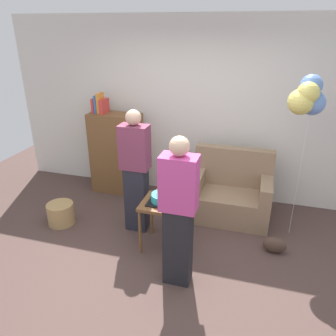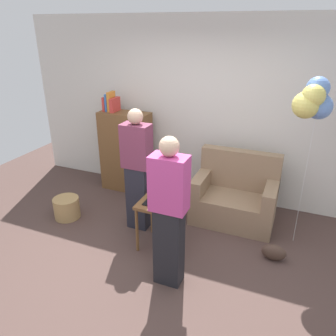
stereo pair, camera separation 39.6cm
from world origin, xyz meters
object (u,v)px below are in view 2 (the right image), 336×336
(bookshelf, at_px, (126,151))
(person_holding_cake, at_px, (169,214))
(handbag, at_px, (274,252))
(balloon_bunch, at_px, (314,100))
(person_blowing_candles, at_px, (137,170))
(couch, at_px, (235,197))
(side_table, at_px, (160,209))
(wicker_basket, at_px, (67,208))
(birthday_cake, at_px, (160,198))

(bookshelf, relative_size, person_holding_cake, 0.98)
(handbag, relative_size, balloon_bunch, 0.14)
(bookshelf, distance_m, person_blowing_candles, 1.20)
(person_holding_cake, bearing_deg, handbag, -151.20)
(couch, bearing_deg, side_table, -126.88)
(person_holding_cake, xyz_separation_m, handbag, (1.00, 0.78, -0.73))
(person_holding_cake, bearing_deg, bookshelf, -59.00)
(couch, xyz_separation_m, balloon_bunch, (0.77, -0.22, 1.46))
(person_blowing_candles, relative_size, wicker_basket, 4.53)
(couch, height_order, person_blowing_candles, person_blowing_candles)
(birthday_cake, bearing_deg, handbag, 10.39)
(birthday_cake, bearing_deg, wicker_basket, 176.81)
(couch, relative_size, person_blowing_candles, 0.67)
(couch, bearing_deg, wicker_basket, -158.49)
(bookshelf, xyz_separation_m, person_blowing_candles, (0.71, -0.95, 0.16))
(bookshelf, bearing_deg, side_table, -47.01)
(birthday_cake, xyz_separation_m, balloon_bunch, (1.49, 0.73, 1.13))
(wicker_basket, bearing_deg, person_blowing_candles, 10.73)
(handbag, bearing_deg, person_blowing_candles, 178.80)
(person_blowing_candles, distance_m, person_holding_cake, 1.13)
(bookshelf, distance_m, side_table, 1.69)
(side_table, relative_size, person_holding_cake, 0.38)
(birthday_cake, height_order, person_holding_cake, person_holding_cake)
(birthday_cake, distance_m, handbag, 1.48)
(bookshelf, distance_m, wicker_basket, 1.31)
(person_blowing_candles, xyz_separation_m, balloon_bunch, (1.93, 0.45, 0.96))
(person_blowing_candles, distance_m, wicker_basket, 1.27)
(bookshelf, relative_size, wicker_basket, 4.45)
(person_holding_cake, height_order, wicker_basket, person_holding_cake)
(couch, height_order, handbag, couch)
(bookshelf, xyz_separation_m, handbag, (2.49, -0.98, -0.57))
(person_holding_cake, relative_size, balloon_bunch, 0.80)
(side_table, bearing_deg, bookshelf, 132.99)
(birthday_cake, distance_m, person_holding_cake, 0.65)
(couch, relative_size, handbag, 3.93)
(birthday_cake, distance_m, person_blowing_candles, 0.55)
(person_holding_cake, height_order, balloon_bunch, balloon_bunch)
(person_blowing_candles, bearing_deg, handbag, -2.80)
(couch, xyz_separation_m, side_table, (-0.72, -0.95, 0.18))
(bookshelf, xyz_separation_m, balloon_bunch, (2.64, -0.50, 1.13))
(person_blowing_candles, bearing_deg, couch, 28.57)
(side_table, xyz_separation_m, birthday_cake, (0.00, -0.00, 0.15))
(balloon_bunch, bearing_deg, couch, 163.89)
(person_blowing_candles, bearing_deg, bookshelf, 125.23)
(side_table, distance_m, balloon_bunch, 2.09)
(bookshelf, height_order, side_table, bookshelf)
(side_table, xyz_separation_m, person_blowing_candles, (-0.44, 0.28, 0.31))
(handbag, xyz_separation_m, balloon_bunch, (0.15, 0.48, 1.70))
(bookshelf, relative_size, birthday_cake, 5.01)
(birthday_cake, height_order, person_blowing_candles, person_blowing_candles)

